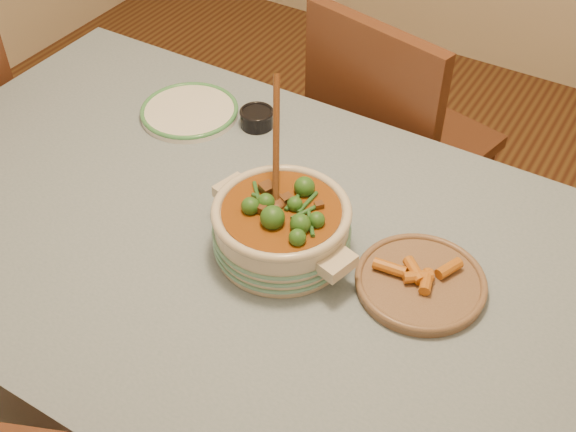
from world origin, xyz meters
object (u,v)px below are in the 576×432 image
at_px(stew_casserole, 281,224).
at_px(white_plate, 189,111).
at_px(dining_table, 220,255).
at_px(condiment_bowl, 257,117).
at_px(chair_far, 390,138).
at_px(fried_plate, 421,281).

xyz_separation_m(stew_casserole, white_plate, (-0.47, 0.29, -0.06)).
bearing_deg(dining_table, stew_casserole, 5.10).
bearing_deg(condiment_bowl, dining_table, -69.98).
bearing_deg(chair_far, white_plate, 61.78).
height_order(condiment_bowl, fried_plate, condiment_bowl).
height_order(fried_plate, chair_far, chair_far).
bearing_deg(chair_far, fried_plate, 131.36).
xyz_separation_m(condiment_bowl, chair_far, (0.21, 0.39, -0.23)).
height_order(white_plate, fried_plate, fried_plate).
distance_m(dining_table, stew_casserole, 0.23).
relative_size(dining_table, white_plate, 5.65).
relative_size(dining_table, condiment_bowl, 16.55).
bearing_deg(stew_casserole, white_plate, 147.79).
height_order(dining_table, condiment_bowl, condiment_bowl).
bearing_deg(condiment_bowl, chair_far, 61.49).
relative_size(stew_casserole, fried_plate, 1.19).
height_order(white_plate, chair_far, chair_far).
height_order(stew_casserole, condiment_bowl, stew_casserole).
height_order(stew_casserole, chair_far, stew_casserole).
xyz_separation_m(dining_table, condiment_bowl, (-0.13, 0.36, 0.12)).
bearing_deg(dining_table, chair_far, 83.75).
height_order(stew_casserole, white_plate, stew_casserole).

